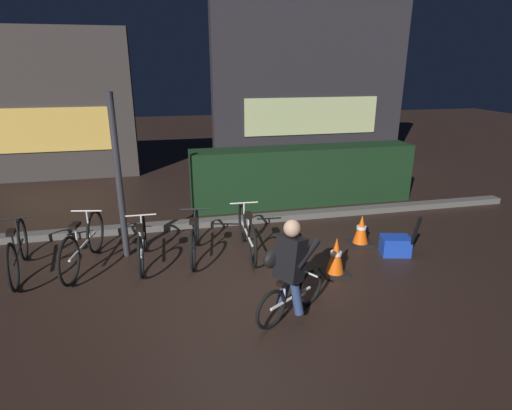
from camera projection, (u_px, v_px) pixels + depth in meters
The scene contains 16 objects.
ground_plane at pixel (252, 279), 5.86m from camera, with size 40.00×40.00×0.00m, color black.
sidewalk_curb at pixel (227, 221), 7.87m from camera, with size 12.00×0.24×0.12m, color #56544F.
hedge_row at pixel (303, 176), 8.89m from camera, with size 4.80×0.70×1.23m, color black.
storefront_left at pixel (51, 106), 10.45m from camera, with size 4.04×0.54×3.77m.
storefront_right at pixel (311, 75), 12.37m from camera, with size 5.97×0.54×5.16m.
street_post at pixel (119, 179), 6.19m from camera, with size 0.10×0.10×2.53m, color #2D2D33.
parked_bike_leftmost at pixel (18, 251), 5.92m from camera, with size 0.46×1.66×0.77m.
parked_bike_left_mid at pixel (83, 244), 6.12m from camera, with size 0.47×1.71×0.80m.
parked_bike_center_left at pixel (142, 243), 6.25m from camera, with size 0.46×1.51×0.70m.
parked_bike_center_right at pixel (195, 237), 6.46m from camera, with size 0.46×1.54×0.71m.
parked_bike_right_mid at pixel (247, 232), 6.60m from camera, with size 0.46×1.66×0.76m.
traffic_cone_near at pixel (336, 257), 5.93m from camera, with size 0.36×0.36×0.57m.
traffic_cone_far at pixel (361, 230), 6.93m from camera, with size 0.36×0.36×0.52m.
blue_crate at pixel (395, 246), 6.59m from camera, with size 0.44×0.32×0.30m, color #193DB7.
cyclist at pixel (289, 269), 4.81m from camera, with size 1.03×0.66×1.25m.
closed_umbrella at pixel (414, 237), 6.31m from camera, with size 0.05×0.05×0.85m, color black.
Camera 1 is at (-1.08, -5.09, 2.89)m, focal length 29.01 mm.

